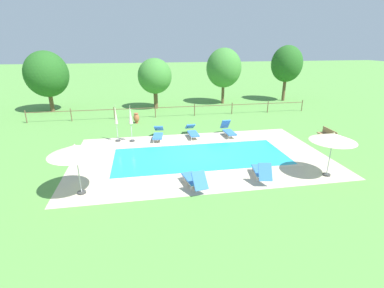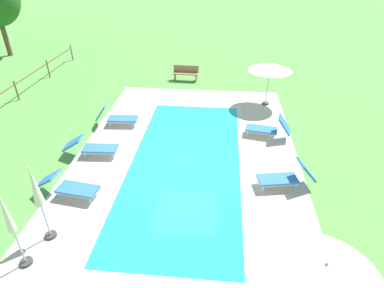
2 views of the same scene
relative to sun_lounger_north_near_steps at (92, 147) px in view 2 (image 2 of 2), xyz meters
name	(u,v)px [view 2 (image 2 of 2)]	position (x,y,z in m)	size (l,w,h in m)	color
ground_plane	(185,163)	(-0.16, -3.59, -0.36)	(160.00, 160.00, 0.00)	#599342
pool_deck_paving	(185,163)	(-0.16, -3.59, -0.36)	(14.22, 8.49, 0.01)	beige
swimming_pool_water	(185,162)	(-0.16, -3.59, -0.36)	(9.75, 4.02, 0.01)	#23A8C1
pool_coping_rim	(185,162)	(-0.16, -3.59, -0.36)	(10.23, 4.50, 0.01)	beige
sun_lounger_north_near_steps	(92,147)	(0.00, 0.00, 0.00)	(0.69, 2.05, 0.79)	#3370BC
sun_lounger_north_mid	(286,177)	(-1.20, -7.07, 0.03)	(0.95, 1.95, 0.98)	#3370BC
sun_lounger_north_far	(117,117)	(2.49, -0.20, 0.03)	(0.71, 1.85, 1.02)	#3370BC
sun_lounger_north_end	(268,128)	(2.10, -6.82, 0.03)	(0.92, 1.90, 1.02)	#3370BC
sun_lounger_south_near_corner	(69,186)	(-2.35, -0.11, 0.00)	(0.87, 2.08, 0.81)	#3370BC
patio_umbrella_open_foreground	(324,272)	(-6.08, -6.77, 1.64)	(2.22, 2.22, 2.26)	#383838
patio_umbrella_open_by_bench	(270,67)	(5.40, -7.06, 1.59)	(2.12, 2.12, 2.20)	#383838
patio_umbrella_closed_row_west	(9,221)	(-4.99, -0.06, 1.13)	(0.32, 0.32, 2.42)	#383838
patio_umbrella_closed_row_mid_west	(37,192)	(-4.07, -0.27, 1.23)	(0.32, 0.32, 2.38)	#383838
wooden_bench_lawn_side	(186,73)	(8.41, -2.63, 0.10)	(0.50, 1.52, 0.87)	#937047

